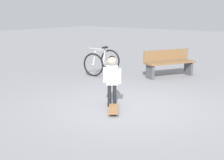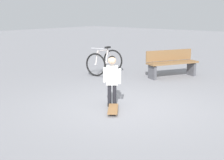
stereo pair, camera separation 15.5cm
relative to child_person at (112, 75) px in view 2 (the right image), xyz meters
The scene contains 5 objects.
ground_plane 0.76m from the child_person, 114.60° to the left, with size 50.00×50.00×0.00m, color gray.
child_person is the anchor object (origin of this frame).
skateboard 0.76m from the child_person, 43.37° to the left, with size 0.67×0.59×0.07m.
bicycle_near 3.66m from the child_person, 135.49° to the right, with size 1.18×0.89×0.85m.
street_bench 3.59m from the child_person, 169.10° to the right, with size 1.64×1.06×0.80m.
Camera 2 is at (5.36, 4.16, 1.99)m, focal length 54.07 mm.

